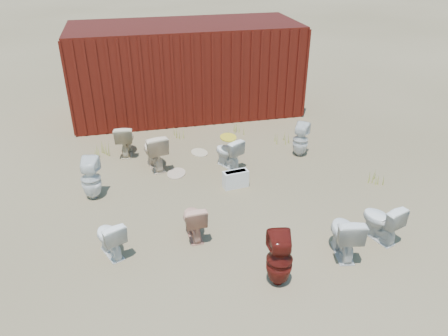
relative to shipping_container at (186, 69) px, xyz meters
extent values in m
plane|color=brown|center=(0.00, -5.20, -1.20)|extent=(100.00, 100.00, 0.00)
cube|color=#4F140D|center=(0.00, 0.00, 0.00)|extent=(6.00, 2.40, 2.40)
imported|color=white|center=(-2.15, -5.99, -0.88)|extent=(0.58, 0.72, 0.64)
imported|color=tan|center=(-0.80, -5.83, -0.87)|extent=(0.40, 0.66, 0.65)
imported|color=silver|center=(1.41, -6.80, -0.82)|extent=(0.55, 0.80, 0.76)
imported|color=#58140F|center=(0.20, -7.19, -0.78)|extent=(0.43, 0.44, 0.84)
imported|color=silver|center=(2.18, -6.58, -0.85)|extent=(0.59, 0.77, 0.70)
imported|color=white|center=(-2.48, -4.20, -0.79)|extent=(0.44, 0.44, 0.83)
imported|color=beige|center=(-1.21, -3.24, -0.79)|extent=(0.60, 0.87, 0.81)
imported|color=beige|center=(-1.80, -2.43, -0.84)|extent=(0.48, 0.75, 0.73)
imported|color=white|center=(0.33, -3.55, -0.86)|extent=(0.65, 0.76, 0.68)
imported|color=silver|center=(2.05, -3.39, -0.82)|extent=(0.49, 0.49, 0.77)
ellipsoid|color=gold|center=(0.33, -3.55, -0.51)|extent=(0.34, 0.43, 0.02)
cube|color=silver|center=(0.28, -4.43, -1.02)|extent=(0.52, 0.26, 0.35)
ellipsoid|color=tan|center=(-0.81, -3.64, -1.19)|extent=(0.53, 0.60, 0.02)
ellipsoid|color=#C0AF8B|center=(-0.16, -2.78, -1.19)|extent=(0.48, 0.55, 0.02)
cone|color=#9D9F3F|center=(-2.36, -2.31, -1.03)|extent=(0.36, 0.36, 0.34)
cone|color=#9D9F3F|center=(0.62, -2.20, -1.07)|extent=(0.32, 0.32, 0.26)
cone|color=#9D9F3F|center=(1.89, -2.73, -1.04)|extent=(0.36, 0.36, 0.31)
cone|color=#9D9F3F|center=(-0.51, -1.79, -1.07)|extent=(0.30, 0.30, 0.25)
cone|color=#9D9F3F|center=(1.09, -1.86, -1.07)|extent=(0.34, 0.34, 0.27)
cone|color=#9D9F3F|center=(3.09, -4.90, -1.09)|extent=(0.28, 0.28, 0.22)
camera|label=1|loc=(-1.64, -11.69, 3.30)|focal=35.00mm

